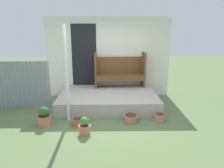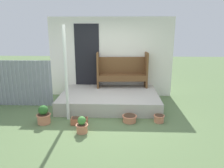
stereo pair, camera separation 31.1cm
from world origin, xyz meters
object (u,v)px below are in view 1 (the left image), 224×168
flower_pot_left (44,117)px  flower_pot_right (131,118)px  bench (120,70)px  flower_pot_middle (85,126)px  support_post (66,75)px  planter_box_rect (81,122)px  flower_pot_far_right (160,117)px

flower_pot_left → flower_pot_right: flower_pot_left is taller
bench → flower_pot_middle: (-0.90, -2.54, -0.75)m
support_post → flower_pot_middle: bearing=-56.7°
support_post → flower_pot_middle: (0.48, -0.73, -1.00)m
support_post → flower_pot_right: size_ratio=6.34×
bench → planter_box_rect: bearing=-119.8°
support_post → bench: support_post is taller
flower_pot_middle → flower_pot_far_right: bearing=19.0°
flower_pot_far_right → planter_box_rect: flower_pot_far_right is taller
flower_pot_left → flower_pot_middle: flower_pot_left is taller
support_post → flower_pot_right: bearing=-4.3°
bench → flower_pot_left: size_ratio=3.55×
planter_box_rect → support_post: bearing=138.8°
flower_pot_middle → flower_pot_far_right: flower_pot_middle is taller
planter_box_rect → flower_pot_right: bearing=8.5°
flower_pot_middle → planter_box_rect: 0.46m
bench → flower_pot_far_right: 2.27m
support_post → planter_box_rect: 1.18m
flower_pot_left → flower_pot_middle: 1.11m
flower_pot_far_right → planter_box_rect: size_ratio=0.70×
flower_pot_left → planter_box_rect: bearing=-0.9°
bench → flower_pot_far_right: size_ratio=5.98×
flower_pot_middle → flower_pot_far_right: size_ratio=1.41×
flower_pot_far_right → flower_pot_right: bearing=-179.2°
support_post → flower_pot_middle: 1.33m
flower_pot_middle → flower_pot_right: flower_pot_middle is taller
bench → flower_pot_right: 2.10m
planter_box_rect → flower_pot_left: bearing=179.1°
support_post → planter_box_rect: size_ratio=5.93×
planter_box_rect → bench: bearing=63.8°
flower_pot_right → planter_box_rect: (-1.22, -0.18, -0.01)m
flower_pot_middle → flower_pot_right: 1.24m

